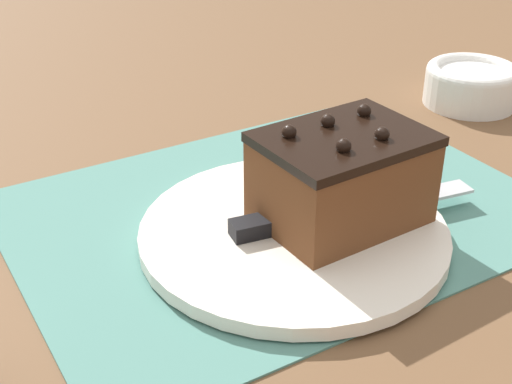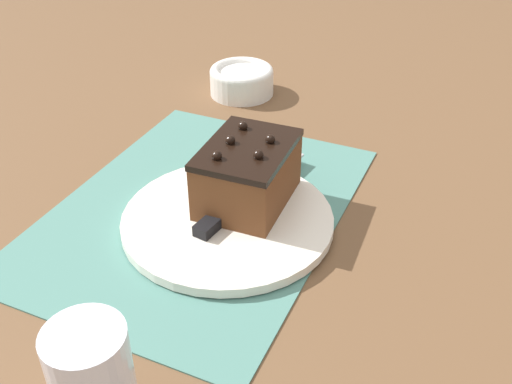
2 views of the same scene
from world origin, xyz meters
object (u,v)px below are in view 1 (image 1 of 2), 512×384
(serving_knife, at_px, (316,216))
(cake_plate, at_px, (293,233))
(chocolate_cake, at_px, (342,177))
(small_bowl, at_px, (471,83))

(serving_knife, bearing_deg, cake_plate, -84.62)
(cake_plate, bearing_deg, chocolate_cake, -11.25)
(cake_plate, height_order, serving_knife, serving_knife)
(cake_plate, distance_m, small_bowl, 0.38)
(cake_plate, bearing_deg, serving_knife, -3.17)
(chocolate_cake, height_order, serving_knife, chocolate_cake)
(cake_plate, xyz_separation_m, small_bowl, (0.35, 0.15, 0.02))
(cake_plate, bearing_deg, small_bowl, 22.69)
(chocolate_cake, relative_size, serving_knife, 0.60)
(serving_knife, distance_m, small_bowl, 0.36)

